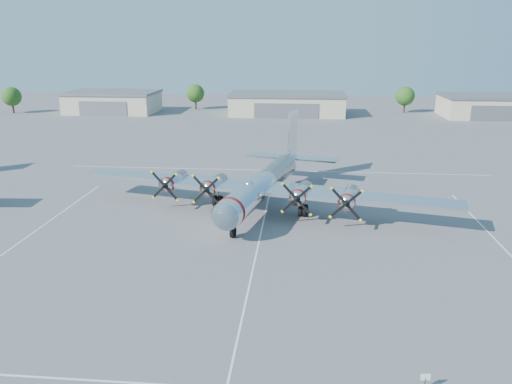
# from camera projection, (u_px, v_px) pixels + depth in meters

# --- Properties ---
(ground) EXTENTS (260.00, 260.00, 0.00)m
(ground) POSITION_uv_depth(u_px,v_px,m) (260.00, 235.00, 47.61)
(ground) COLOR #565659
(ground) RESTS_ON ground
(parking_lines) EXTENTS (60.00, 50.08, 0.01)m
(parking_lines) POSITION_uv_depth(u_px,v_px,m) (259.00, 242.00, 45.94)
(parking_lines) COLOR silver
(parking_lines) RESTS_ON ground
(hangar_west) EXTENTS (22.60, 14.60, 5.40)m
(hangar_west) POSITION_uv_depth(u_px,v_px,m) (113.00, 102.00, 128.81)
(hangar_west) COLOR #BFB898
(hangar_west) RESTS_ON ground
(hangar_center) EXTENTS (28.60, 14.60, 5.40)m
(hangar_center) POSITION_uv_depth(u_px,v_px,m) (287.00, 104.00, 124.92)
(hangar_center) COLOR #BFB898
(hangar_center) RESTS_ON ground
(hangar_east) EXTENTS (20.60, 14.60, 5.40)m
(hangar_east) POSITION_uv_depth(u_px,v_px,m) (485.00, 106.00, 120.77)
(hangar_east) COLOR #BFB898
(hangar_east) RESTS_ON ground
(tree_far_west) EXTENTS (4.80, 4.80, 6.64)m
(tree_far_west) POSITION_uv_depth(u_px,v_px,m) (12.00, 97.00, 126.75)
(tree_far_west) COLOR #382619
(tree_far_west) RESTS_ON ground
(tree_west) EXTENTS (4.80, 4.80, 6.64)m
(tree_west) POSITION_uv_depth(u_px,v_px,m) (195.00, 93.00, 134.30)
(tree_west) COLOR #382619
(tree_west) RESTS_ON ground
(tree_east) EXTENTS (4.80, 4.80, 6.64)m
(tree_east) POSITION_uv_depth(u_px,v_px,m) (405.00, 96.00, 127.64)
(tree_east) COLOR #382619
(tree_east) RESTS_ON ground
(main_bomber_b29) EXTENTS (46.92, 37.21, 9.17)m
(main_bomber_b29) POSITION_uv_depth(u_px,v_px,m) (264.00, 206.00, 55.97)
(main_bomber_b29) COLOR silver
(main_bomber_b29) RESTS_ON ground
(info_placard) EXTENTS (0.52, 0.10, 1.00)m
(info_placard) POSITION_uv_depth(u_px,v_px,m) (425.00, 379.00, 26.34)
(info_placard) COLOR black
(info_placard) RESTS_ON ground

